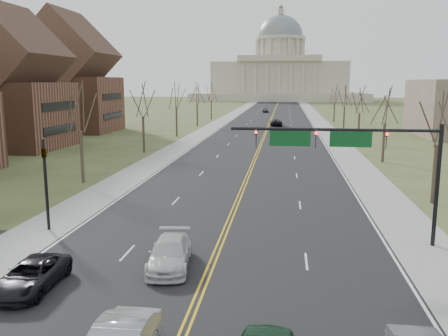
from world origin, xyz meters
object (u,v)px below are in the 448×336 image
(car_sb_outer_lead, at_px, (31,275))
(car_far_nb, at_px, (276,122))
(car_sb_inner_second, at_px, (170,253))
(car_far_sb, at_px, (265,110))
(signal_mast, at_px, (349,148))
(signal_left, at_px, (45,174))

(car_sb_outer_lead, distance_m, car_far_nb, 86.67)
(car_sb_inner_second, relative_size, car_far_nb, 0.94)
(car_far_nb, distance_m, car_far_sb, 47.42)
(car_sb_inner_second, height_order, car_far_sb, car_far_sb)
(car_sb_outer_lead, height_order, car_far_sb, car_far_sb)
(car_far_nb, bearing_deg, car_sb_outer_lead, 79.27)
(signal_mast, relative_size, car_far_nb, 2.25)
(car_sb_inner_second, distance_m, car_far_nb, 82.76)
(car_sb_outer_lead, bearing_deg, car_far_sb, 86.05)
(car_far_sb, bearing_deg, signal_mast, -92.86)
(car_far_sb, bearing_deg, signal_left, -101.55)
(car_sb_inner_second, distance_m, car_far_sb, 129.89)
(signal_left, bearing_deg, car_far_sb, 85.99)
(signal_mast, bearing_deg, car_sb_inner_second, -151.46)
(signal_mast, bearing_deg, car_far_nb, 94.25)
(car_sb_outer_lead, bearing_deg, car_far_nb, 81.93)
(car_far_nb, bearing_deg, signal_left, 75.92)
(signal_mast, height_order, car_sb_inner_second, signal_mast)
(car_sb_inner_second, bearing_deg, car_far_nb, 80.27)
(signal_mast, xyz_separation_m, car_far_nb, (-5.76, 77.48, -5.00))
(signal_mast, xyz_separation_m, car_sb_outer_lead, (-15.29, -8.66, -5.08))
(signal_mast, relative_size, signal_left, 2.02)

